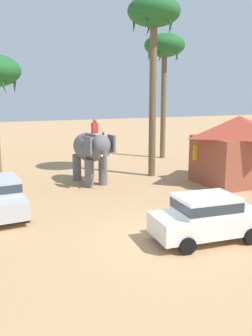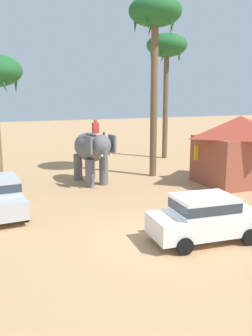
{
  "view_description": "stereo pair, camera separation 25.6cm",
  "coord_description": "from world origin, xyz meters",
  "px_view_note": "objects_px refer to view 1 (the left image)",
  "views": [
    {
      "loc": [
        -6.26,
        -11.11,
        5.3
      ],
      "look_at": [
        0.77,
        5.34,
        1.6
      ],
      "focal_mm": 38.94,
      "sensor_mm": 36.0,
      "label": 1
    },
    {
      "loc": [
        -6.03,
        -11.21,
        5.3
      ],
      "look_at": [
        0.77,
        5.34,
        1.6
      ],
      "focal_mm": 38.94,
      "sensor_mm": 36.0,
      "label": 2
    }
  ],
  "objects_px": {
    "palm_tree_left_of_road": "(165,50)",
    "car_parked_far_side": "(0,195)",
    "elephant_with_mahout": "(91,150)",
    "car_sedan_foreground": "(207,216)",
    "palm_tree_leaning_seaward": "(154,20)",
    "roadside_hut": "(238,148)",
    "signboard_yellow": "(200,155)"
  },
  "relations": [
    {
      "from": "palm_tree_leaning_seaward",
      "to": "roadside_hut",
      "type": "bearing_deg",
      "value": -43.98
    },
    {
      "from": "car_parked_far_side",
      "to": "palm_tree_leaning_seaward",
      "type": "relative_size",
      "value": 0.38
    },
    {
      "from": "roadside_hut",
      "to": "elephant_with_mahout",
      "type": "bearing_deg",
      "value": 157.71
    },
    {
      "from": "elephant_with_mahout",
      "to": "signboard_yellow",
      "type": "relative_size",
      "value": 1.65
    },
    {
      "from": "car_sedan_foreground",
      "to": "palm_tree_leaning_seaward",
      "type": "height_order",
      "value": "palm_tree_leaning_seaward"
    },
    {
      "from": "elephant_with_mahout",
      "to": "roadside_hut",
      "type": "relative_size",
      "value": 0.79
    },
    {
      "from": "car_sedan_foreground",
      "to": "car_parked_far_side",
      "type": "xyz_separation_m",
      "value": [
        -6.68,
        5.84,
        0.0
      ]
    },
    {
      "from": "car_parked_far_side",
      "to": "roadside_hut",
      "type": "height_order",
      "value": "roadside_hut"
    },
    {
      "from": "car_parked_far_side",
      "to": "palm_tree_left_of_road",
      "type": "xyz_separation_m",
      "value": [
        13.57,
        10.05,
        7.66
      ]
    },
    {
      "from": "elephant_with_mahout",
      "to": "palm_tree_leaning_seaward",
      "type": "bearing_deg",
      "value": 5.07
    },
    {
      "from": "car_sedan_foreground",
      "to": "palm_tree_leaning_seaward",
      "type": "bearing_deg",
      "value": 73.66
    },
    {
      "from": "elephant_with_mahout",
      "to": "roadside_hut",
      "type": "bearing_deg",
      "value": -22.29
    },
    {
      "from": "car_parked_far_side",
      "to": "elephant_with_mahout",
      "type": "relative_size",
      "value": 1.06
    },
    {
      "from": "palm_tree_left_of_road",
      "to": "palm_tree_leaning_seaward",
      "type": "height_order",
      "value": "palm_tree_leaning_seaward"
    },
    {
      "from": "palm_tree_left_of_road",
      "to": "car_parked_far_side",
      "type": "bearing_deg",
      "value": -143.48
    },
    {
      "from": "car_sedan_foreground",
      "to": "roadside_hut",
      "type": "bearing_deg",
      "value": 44.13
    },
    {
      "from": "palm_tree_leaning_seaward",
      "to": "roadside_hut",
      "type": "relative_size",
      "value": 2.18
    },
    {
      "from": "elephant_with_mahout",
      "to": "palm_tree_left_of_road",
      "type": "xyz_separation_m",
      "value": [
        8.11,
        6.0,
        6.6
      ]
    },
    {
      "from": "car_parked_far_side",
      "to": "palm_tree_left_of_road",
      "type": "height_order",
      "value": "palm_tree_left_of_road"
    },
    {
      "from": "roadside_hut",
      "to": "car_sedan_foreground",
      "type": "bearing_deg",
      "value": -135.87
    },
    {
      "from": "car_sedan_foreground",
      "to": "roadside_hut",
      "type": "height_order",
      "value": "roadside_hut"
    },
    {
      "from": "car_parked_far_side",
      "to": "elephant_with_mahout",
      "type": "distance_m",
      "value": 6.88
    },
    {
      "from": "car_sedan_foreground",
      "to": "signboard_yellow",
      "type": "height_order",
      "value": "signboard_yellow"
    },
    {
      "from": "car_sedan_foreground",
      "to": "elephant_with_mahout",
      "type": "height_order",
      "value": "elephant_with_mahout"
    },
    {
      "from": "car_parked_far_side",
      "to": "palm_tree_left_of_road",
      "type": "bearing_deg",
      "value": 36.52
    },
    {
      "from": "elephant_with_mahout",
      "to": "car_parked_far_side",
      "type": "bearing_deg",
      "value": -143.45
    },
    {
      "from": "palm_tree_left_of_road",
      "to": "signboard_yellow",
      "type": "relative_size",
      "value": 4.11
    },
    {
      "from": "palm_tree_leaning_seaward",
      "to": "roadside_hut",
      "type": "xyz_separation_m",
      "value": [
        3.8,
        -3.66,
        -7.47
      ]
    },
    {
      "from": "palm_tree_left_of_road",
      "to": "elephant_with_mahout",
      "type": "bearing_deg",
      "value": -143.5
    },
    {
      "from": "signboard_yellow",
      "to": "roadside_hut",
      "type": "bearing_deg",
      "value": -25.34
    },
    {
      "from": "roadside_hut",
      "to": "signboard_yellow",
      "type": "bearing_deg",
      "value": 154.66
    },
    {
      "from": "palm_tree_leaning_seaward",
      "to": "signboard_yellow",
      "type": "height_order",
      "value": "palm_tree_leaning_seaward"
    }
  ]
}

